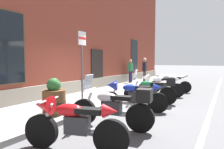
# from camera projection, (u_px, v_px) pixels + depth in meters

# --- Properties ---
(ground_plane) EXTENTS (140.00, 140.00, 0.00)m
(ground_plane) POSITION_uv_depth(u_px,v_px,m) (116.00, 104.00, 7.47)
(ground_plane) COLOR #4C4C4F
(sidewalk) EXTENTS (31.71, 2.72, 0.13)m
(sidewalk) POSITION_uv_depth(u_px,v_px,m) (88.00, 99.00, 8.16)
(sidewalk) COLOR slate
(sidewalk) RESTS_ON ground_plane
(lane_stripe) EXTENTS (31.71, 0.12, 0.01)m
(lane_stripe) POSITION_uv_depth(u_px,v_px,m) (209.00, 116.00, 5.85)
(lane_stripe) COLOR silver
(lane_stripe) RESTS_ON ground_plane
(motorcycle_red_sport) EXTENTS (0.80, 1.97, 1.01)m
(motorcycle_red_sport) POSITION_uv_depth(u_px,v_px,m) (71.00, 122.00, 3.54)
(motorcycle_red_sport) COLOR black
(motorcycle_red_sport) RESTS_ON ground_plane
(motorcycle_silver_touring) EXTENTS (0.72, 2.15, 1.31)m
(motorcycle_silver_touring) POSITION_uv_depth(u_px,v_px,m) (115.00, 107.00, 4.72)
(motorcycle_silver_touring) COLOR black
(motorcycle_silver_touring) RESTS_ON ground_plane
(motorcycle_blue_sport) EXTENTS (0.96, 2.07, 1.04)m
(motorcycle_blue_sport) POSITION_uv_depth(u_px,v_px,m) (131.00, 95.00, 6.32)
(motorcycle_blue_sport) COLOR black
(motorcycle_blue_sport) RESTS_ON ground_plane
(motorcycle_green_touring) EXTENTS (0.81, 2.02, 1.32)m
(motorcycle_green_touring) POSITION_uv_depth(u_px,v_px,m) (152.00, 90.00, 7.51)
(motorcycle_green_touring) COLOR black
(motorcycle_green_touring) RESTS_ON ground_plane
(motorcycle_white_sport) EXTENTS (0.93, 2.01, 1.06)m
(motorcycle_white_sport) POSITION_uv_depth(u_px,v_px,m) (159.00, 85.00, 8.91)
(motorcycle_white_sport) COLOR black
(motorcycle_white_sport) RESTS_ON ground_plane
(motorcycle_grey_naked) EXTENTS (0.84, 2.06, 0.95)m
(motorcycle_grey_naked) POSITION_uv_depth(u_px,v_px,m) (170.00, 83.00, 10.22)
(motorcycle_grey_naked) COLOR black
(motorcycle_grey_naked) RESTS_ON ground_plane
(pedestrian_dark_jacket) EXTENTS (0.66, 0.25, 1.72)m
(pedestrian_dark_jacket) POSITION_uv_depth(u_px,v_px,m) (145.00, 69.00, 12.58)
(pedestrian_dark_jacket) COLOR #38332D
(pedestrian_dark_jacket) RESTS_ON sidewalk
(pedestrian_striped_shirt) EXTENTS (0.66, 0.23, 1.62)m
(pedestrian_striped_shirt) POSITION_uv_depth(u_px,v_px,m) (131.00, 70.00, 13.75)
(pedestrian_striped_shirt) COLOR #1E1E4C
(pedestrian_striped_shirt) RESTS_ON sidewalk
(parking_sign) EXTENTS (0.36, 0.07, 2.51)m
(parking_sign) POSITION_uv_depth(u_px,v_px,m) (82.00, 58.00, 6.40)
(parking_sign) COLOR #4C4C51
(parking_sign) RESTS_ON sidewalk
(barrel_planter) EXTENTS (0.68, 0.68, 1.04)m
(barrel_planter) POSITION_uv_depth(u_px,v_px,m) (54.00, 99.00, 5.56)
(barrel_planter) COLOR brown
(barrel_planter) RESTS_ON sidewalk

